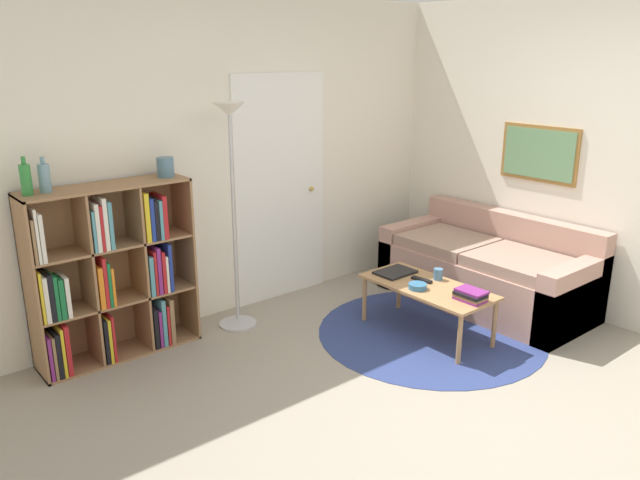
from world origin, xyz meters
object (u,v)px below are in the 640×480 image
at_px(coffee_table, 427,290).
at_px(bottle_left, 26,179).
at_px(couch, 489,271).
at_px(floor_lamp, 231,160).
at_px(bottle_middle, 45,178).
at_px(vase_on_shelf, 165,167).
at_px(laptop, 395,272).
at_px(bowl, 418,286).
at_px(bookshelf, 109,276).
at_px(cup, 438,274).

relative_size(coffee_table, bottle_left, 4.25).
height_order(couch, coffee_table, couch).
bearing_deg(floor_lamp, bottle_middle, 173.65).
xyz_separation_m(bottle_middle, vase_on_shelf, (0.84, -0.02, -0.03)).
xyz_separation_m(coffee_table, bottle_left, (-2.50, 1.22, 1.01)).
height_order(laptop, bottle_middle, bottle_middle).
height_order(couch, bowl, couch).
height_order(couch, laptop, couch).
distance_m(floor_lamp, bottle_left, 1.44).
bearing_deg(laptop, coffee_table, -89.85).
height_order(bottle_middle, vase_on_shelf, bottle_middle).
height_order(coffee_table, laptop, laptop).
bearing_deg(vase_on_shelf, bowl, -40.65).
distance_m(bookshelf, couch, 3.18).
bearing_deg(bottle_left, vase_on_shelf, -0.30).
relative_size(coffee_table, bowl, 7.49).
bearing_deg(bottle_middle, bottle_left, -172.62).
distance_m(bookshelf, bottle_left, 0.89).
distance_m(couch, bowl, 1.06).
bearing_deg(cup, laptop, 116.44).
xyz_separation_m(cup, bottle_left, (-2.65, 1.19, 0.92)).
xyz_separation_m(floor_lamp, cup, (1.22, -1.06, -0.91)).
bearing_deg(couch, vase_on_shelf, 155.30).
distance_m(bookshelf, cup, 2.50).
xyz_separation_m(bookshelf, bowl, (1.91, -1.22, -0.19)).
distance_m(laptop, vase_on_shelf, 2.00).
height_order(bookshelf, coffee_table, bookshelf).
bearing_deg(cup, bookshelf, 151.47).
distance_m(couch, cup, 0.79).
bearing_deg(vase_on_shelf, coffee_table, -38.34).
xyz_separation_m(bookshelf, vase_on_shelf, (0.49, -0.00, 0.73)).
bearing_deg(coffee_table, bowl, -179.15).
relative_size(laptop, cup, 3.46).
bearing_deg(couch, bookshelf, 158.98).
xyz_separation_m(cup, bottle_middle, (-2.54, 1.21, 0.92)).
relative_size(bookshelf, coffee_table, 1.20).
relative_size(couch, bottle_middle, 7.75).
xyz_separation_m(bookshelf, bottle_left, (-0.46, 0.00, 0.76)).
xyz_separation_m(floor_lamp, couch, (1.98, -1.01, -1.07)).
bearing_deg(coffee_table, laptop, 90.15).
bearing_deg(bottle_middle, laptop, -20.53).
bearing_deg(laptop, bookshelf, 156.77).
relative_size(cup, bottle_middle, 0.39).
height_order(couch, bottle_middle, bottle_middle).
distance_m(bookshelf, coffee_table, 2.38).
bearing_deg(bookshelf, couch, -21.02).
relative_size(floor_lamp, vase_on_shelf, 12.48).
height_order(floor_lamp, laptop, floor_lamp).
relative_size(cup, vase_on_shelf, 0.63).
height_order(bookshelf, bottle_left, bottle_left).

